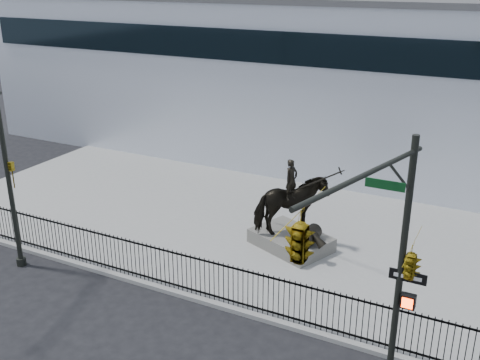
% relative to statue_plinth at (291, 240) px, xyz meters
% --- Properties ---
extents(ground, '(120.00, 120.00, 0.00)m').
position_rel_statue_plinth_xyz_m(ground, '(-1.71, -6.02, -0.43)').
color(ground, black).
rests_on(ground, ground).
extents(plaza, '(30.00, 12.00, 0.15)m').
position_rel_statue_plinth_xyz_m(plaza, '(-1.71, 0.98, -0.36)').
color(plaza, gray).
rests_on(plaza, ground).
extents(building, '(44.00, 14.00, 9.00)m').
position_rel_statue_plinth_xyz_m(building, '(-1.71, 13.98, 4.07)').
color(building, white).
rests_on(building, ground).
extents(picket_fence, '(22.10, 0.10, 1.50)m').
position_rel_statue_plinth_xyz_m(picket_fence, '(-1.71, -4.77, 0.47)').
color(picket_fence, black).
rests_on(picket_fence, plaza).
extents(statue_plinth, '(3.56, 3.04, 0.56)m').
position_rel_statue_plinth_xyz_m(statue_plinth, '(0.00, 0.00, 0.00)').
color(statue_plinth, '#595752').
rests_on(statue_plinth, plaza).
extents(equestrian_statue, '(3.59, 2.97, 3.26)m').
position_rel_statue_plinth_xyz_m(equestrian_statue, '(0.05, -0.02, 1.46)').
color(equestrian_statue, black).
rests_on(equestrian_statue, statue_plinth).
extents(traffic_signal_right, '(2.17, 6.86, 7.00)m').
position_rel_statue_plinth_xyz_m(traffic_signal_right, '(4.75, -8.02, 4.42)').
color(traffic_signal_right, black).
rests_on(traffic_signal_right, ground).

